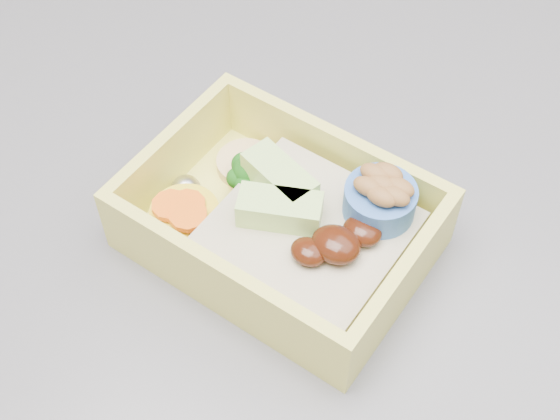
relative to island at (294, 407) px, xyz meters
The scene contains 2 objects.
island is the anchor object (origin of this frame).
bento_box 0.49m from the island, 64.57° to the right, with size 0.18×0.13×0.06m.
Camera 1 is at (0.18, -0.42, 1.32)m, focal length 50.00 mm.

